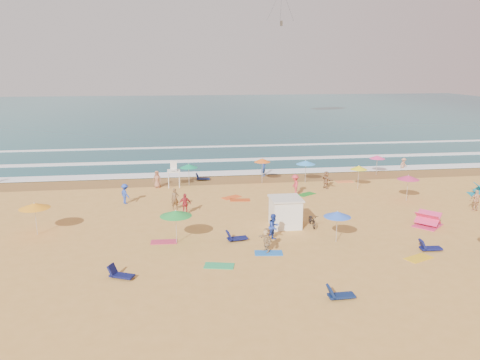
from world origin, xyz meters
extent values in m
plane|color=gold|center=(0.00, 0.00, 0.00)|extent=(220.00, 220.00, 0.00)
cube|color=#0C4756|center=(0.00, 84.00, 0.00)|extent=(220.00, 140.00, 0.18)
plane|color=olive|center=(0.00, 12.50, 0.01)|extent=(220.00, 220.00, 0.00)
cube|color=white|center=(0.00, 15.00, 0.10)|extent=(200.00, 2.20, 0.05)
cube|color=white|center=(0.00, 22.00, 0.10)|extent=(200.00, 1.60, 0.05)
cube|color=white|center=(0.00, 32.00, 0.10)|extent=(200.00, 1.20, 0.05)
cube|color=white|center=(2.28, -2.18, 1.00)|extent=(2.00, 2.00, 2.00)
cube|color=silver|center=(2.28, -2.18, 2.06)|extent=(2.20, 2.20, 0.12)
imported|color=black|center=(4.18, -2.48, 0.46)|extent=(0.67, 1.77, 0.92)
cone|color=green|center=(-5.40, -4.38, 2.01)|extent=(2.04, 2.04, 0.35)
cone|color=#D22E65|center=(13.99, 2.75, 2.05)|extent=(1.81, 1.81, 0.35)
cone|color=yellow|center=(11.46, 7.27, 2.00)|extent=(1.56, 1.56, 0.35)
cone|color=#FF3888|center=(15.58, 12.50, 1.89)|extent=(1.61, 1.61, 0.35)
cone|color=blue|center=(4.86, -5.61, 1.88)|extent=(1.75, 1.75, 0.35)
cone|color=orange|center=(-14.76, -1.50, 2.04)|extent=(2.03, 2.03, 0.35)
cone|color=orange|center=(2.98, 10.54, 2.28)|extent=(1.58, 1.58, 0.35)
cone|color=#379FFB|center=(7.20, 10.11, 2.03)|extent=(1.88, 1.88, 0.35)
cone|color=#129362|center=(-4.10, 10.76, 1.89)|extent=(1.75, 1.75, 0.35)
cube|color=#0D1144|center=(-8.35, -9.22, 0.17)|extent=(1.42, 1.04, 0.34)
cube|color=#0E1349|center=(-1.47, -4.53, 0.17)|extent=(1.37, 0.76, 0.34)
cube|color=#0F204D|center=(2.55, -13.02, 0.17)|extent=(1.31, 0.59, 0.34)
cube|color=#101451|center=(10.16, -7.89, 0.17)|extent=(1.34, 0.65, 0.34)
cube|color=#0F1B4F|center=(-2.64, 12.50, 0.17)|extent=(1.34, 0.65, 0.34)
cube|color=#29A561|center=(-3.03, -8.34, 0.01)|extent=(1.85, 1.21, 0.03)
cube|color=#C84416|center=(0.02, 4.89, 0.01)|extent=(1.78, 1.03, 0.03)
cube|color=#D23155|center=(-6.22, -4.10, 0.01)|extent=(1.74, 0.94, 0.03)
cube|color=#E9531D|center=(-0.60, 5.83, 0.01)|extent=(1.90, 1.61, 0.03)
cube|color=blue|center=(0.14, -6.88, 0.01)|extent=(1.80, 1.07, 0.03)
cube|color=#218724|center=(6.14, 5.92, 0.01)|extent=(1.90, 1.62, 0.03)
cube|color=yellow|center=(8.82, -8.88, 0.01)|extent=(1.90, 1.46, 0.03)
cube|color=orange|center=(11.18, 9.95, 0.01)|extent=(1.71, 0.88, 0.03)
imported|color=#A5694C|center=(-7.10, 10.21, 0.81)|extent=(0.87, 0.66, 1.62)
imported|color=brown|center=(-5.46, 3.01, 0.85)|extent=(0.70, 0.54, 1.71)
imported|color=#254CAF|center=(3.67, 13.45, 0.90)|extent=(0.76, 0.77, 1.80)
imported|color=#B52D34|center=(-4.72, 1.57, 0.83)|extent=(1.03, 0.55, 1.67)
imported|color=#A1714A|center=(8.54, 7.76, 0.81)|extent=(0.92, 1.58, 1.62)
imported|color=#D93643|center=(5.06, 5.85, 0.93)|extent=(0.75, 1.23, 1.86)
imported|color=tan|center=(0.05, -6.62, 0.77)|extent=(0.86, 1.49, 1.53)
imported|color=tan|center=(19.62, 14.53, 0.52)|extent=(1.15, 0.95, 1.54)
imported|color=#2746B9|center=(-9.54, 5.22, 0.84)|extent=(1.13, 1.25, 1.68)
imported|color=#2541AF|center=(0.91, -4.71, 0.89)|extent=(1.10, 1.07, 1.78)
imported|color=tan|center=(18.00, -0.68, 0.86)|extent=(1.06, 0.56, 1.72)
cube|color=#3F3326|center=(14.40, 53.78, 18.68)|extent=(0.40, 0.30, 0.90)
camera|label=1|loc=(-5.28, -33.04, 11.09)|focal=35.00mm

